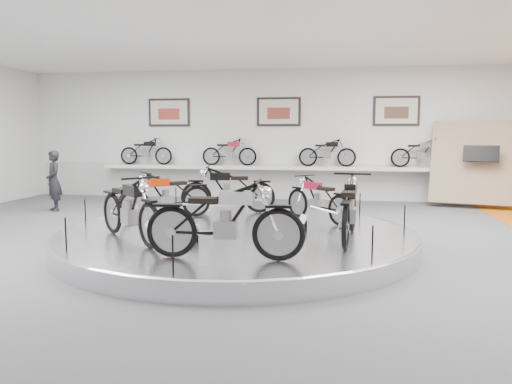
% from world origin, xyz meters
% --- Properties ---
extents(floor, '(16.00, 16.00, 0.00)m').
position_xyz_m(floor, '(0.00, 0.00, 0.00)').
color(floor, '#4C4C4E').
rests_on(floor, ground).
extents(ceiling, '(16.00, 16.00, 0.00)m').
position_xyz_m(ceiling, '(0.00, 0.00, 4.00)').
color(ceiling, white).
rests_on(ceiling, wall_back).
extents(wall_back, '(16.00, 0.00, 16.00)m').
position_xyz_m(wall_back, '(0.00, 7.00, 2.00)').
color(wall_back, silver).
rests_on(wall_back, floor).
extents(dado_band, '(15.68, 0.04, 1.10)m').
position_xyz_m(dado_band, '(0.00, 6.98, 0.55)').
color(dado_band, '#BCBCBA').
rests_on(dado_band, floor).
extents(display_platform, '(6.40, 6.40, 0.30)m').
position_xyz_m(display_platform, '(0.00, 0.30, 0.15)').
color(display_platform, silver).
rests_on(display_platform, floor).
extents(platform_rim, '(6.40, 6.40, 0.10)m').
position_xyz_m(platform_rim, '(0.00, 0.30, 0.27)').
color(platform_rim, '#B2B2BA').
rests_on(platform_rim, display_platform).
extents(shelf, '(11.00, 0.55, 0.10)m').
position_xyz_m(shelf, '(0.00, 6.70, 1.00)').
color(shelf, silver).
rests_on(shelf, wall_back).
extents(poster_left, '(1.35, 0.06, 0.88)m').
position_xyz_m(poster_left, '(-3.50, 6.96, 2.70)').
color(poster_left, beige).
rests_on(poster_left, wall_back).
extents(poster_center, '(1.35, 0.06, 0.88)m').
position_xyz_m(poster_center, '(0.00, 6.96, 2.70)').
color(poster_center, beige).
rests_on(poster_center, wall_back).
extents(poster_right, '(1.35, 0.06, 0.88)m').
position_xyz_m(poster_right, '(3.50, 6.96, 2.70)').
color(poster_right, beige).
rests_on(poster_right, wall_back).
extents(display_panel, '(2.56, 1.52, 2.30)m').
position_xyz_m(display_panel, '(5.60, 6.10, 1.25)').
color(display_panel, '#906F59').
rests_on(display_panel, floor).
extents(shelf_bike_a, '(1.22, 0.43, 0.73)m').
position_xyz_m(shelf_bike_a, '(-4.20, 6.70, 1.42)').
color(shelf_bike_a, black).
rests_on(shelf_bike_a, shelf).
extents(shelf_bike_b, '(1.22, 0.43, 0.73)m').
position_xyz_m(shelf_bike_b, '(-1.50, 6.70, 1.42)').
color(shelf_bike_b, maroon).
rests_on(shelf_bike_b, shelf).
extents(shelf_bike_c, '(1.22, 0.43, 0.73)m').
position_xyz_m(shelf_bike_c, '(1.50, 6.70, 1.42)').
color(shelf_bike_c, black).
rests_on(shelf_bike_c, shelf).
extents(shelf_bike_d, '(1.22, 0.43, 0.73)m').
position_xyz_m(shelf_bike_d, '(4.20, 6.70, 1.42)').
color(shelf_bike_d, '#A3A3A7').
rests_on(shelf_bike_d, shelf).
extents(bike_a, '(1.47, 1.49, 0.91)m').
position_xyz_m(bike_a, '(1.41, 1.42, 0.75)').
color(bike_a, maroon).
rests_on(bike_a, display_platform).
extents(bike_b, '(1.83, 0.87, 1.03)m').
position_xyz_m(bike_b, '(-0.58, 2.23, 0.82)').
color(bike_b, black).
rests_on(bike_b, display_platform).
extents(bike_c, '(1.65, 1.54, 0.98)m').
position_xyz_m(bike_c, '(-1.63, 1.18, 0.79)').
color(bike_c, '#B52B08').
rests_on(bike_c, display_platform).
extents(bike_d, '(1.78, 1.73, 1.08)m').
position_xyz_m(bike_d, '(-1.54, -0.84, 0.84)').
color(bike_d, black).
rests_on(bike_d, display_platform).
extents(bike_e, '(1.90, 0.71, 1.11)m').
position_xyz_m(bike_e, '(0.24, -1.80, 0.86)').
color(bike_e, '#A3A3A7').
rests_on(bike_e, display_platform).
extents(bike_f, '(0.83, 1.88, 1.08)m').
position_xyz_m(bike_f, '(1.99, -0.24, 0.84)').
color(bike_f, black).
rests_on(bike_f, display_platform).
extents(visitor, '(0.68, 0.68, 1.60)m').
position_xyz_m(visitor, '(-5.58, 3.66, 0.80)').
color(visitor, black).
rests_on(visitor, floor).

